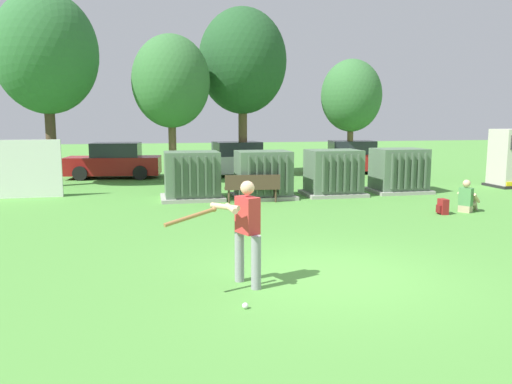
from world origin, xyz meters
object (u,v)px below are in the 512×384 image
at_px(batter, 245,228).
at_px(backpack, 443,207).
at_px(transformer_east, 399,171).
at_px(transformer_mid_east, 333,173).
at_px(parked_car_left_of_center, 114,162).
at_px(transformer_mid_west, 263,175).
at_px(transformer_west, 192,176).
at_px(park_bench, 252,186).
at_px(parked_car_right_of_center, 235,160).
at_px(seated_spectator, 467,199).
at_px(sports_ball, 245,306).
at_px(parked_car_rightmost, 349,158).
at_px(generator_enclosure, 512,158).

height_order(batter, backpack, batter).
bearing_deg(transformer_east, backpack, -101.14).
height_order(transformer_mid_east, parked_car_left_of_center, same).
xyz_separation_m(transformer_mid_west, transformer_mid_east, (2.58, 0.08, 0.00)).
xyz_separation_m(transformer_west, park_bench, (1.87, -1.04, -0.25)).
bearing_deg(transformer_east, parked_car_right_of_center, 127.70).
relative_size(transformer_mid_east, park_bench, 1.15).
height_order(transformer_east, seated_spectator, transformer_east).
xyz_separation_m(transformer_east, seated_spectator, (0.07, -4.08, -0.41)).
bearing_deg(transformer_west, parked_car_right_of_center, 68.57).
height_order(transformer_west, batter, batter).
distance_m(transformer_east, parked_car_left_of_center, 12.61).
bearing_deg(parked_car_left_of_center, transformer_mid_east, -41.54).
bearing_deg(backpack, transformer_mid_east, 113.72).
relative_size(park_bench, parked_car_left_of_center, 0.42).
bearing_deg(sports_ball, transformer_mid_west, 75.72).
height_order(sports_ball, seated_spectator, seated_spectator).
height_order(transformer_mid_east, sports_ball, transformer_mid_east).
bearing_deg(backpack, parked_car_right_of_center, 111.24).
relative_size(seated_spectator, parked_car_rightmost, 0.22).
xyz_separation_m(transformer_west, generator_enclosure, (12.78, 0.53, 0.35)).
distance_m(generator_enclosure, parked_car_rightmost, 7.49).
distance_m(park_bench, parked_car_left_of_center, 9.31).
xyz_separation_m(transformer_west, sports_ball, (-0.12, -10.19, -0.74)).
distance_m(parked_car_left_of_center, parked_car_rightmost, 11.32).
xyz_separation_m(generator_enclosure, seated_spectator, (-5.08, -4.54, -0.76)).
bearing_deg(transformer_mid_east, transformer_east, 4.21).
height_order(sports_ball, backpack, backpack).
distance_m(transformer_east, generator_enclosure, 5.18).
bearing_deg(transformer_west, seated_spectator, -27.43).
bearing_deg(park_bench, transformer_east, 10.98).
bearing_deg(parked_car_right_of_center, transformer_mid_east, -70.30).
bearing_deg(transformer_west, parked_car_rightmost, 38.13).
bearing_deg(batter, transformer_mid_west, 75.29).
distance_m(transformer_mid_west, seated_spectator, 6.53).
relative_size(backpack, parked_car_rightmost, 0.10).
relative_size(transformer_mid_west, parked_car_left_of_center, 0.48).
bearing_deg(transformer_mid_east, transformer_mid_west, -178.13).
height_order(backpack, parked_car_left_of_center, parked_car_left_of_center).
bearing_deg(transformer_mid_west, batter, -104.71).
bearing_deg(transformer_mid_east, generator_enclosure, 4.75).
bearing_deg(batter, backpack, 36.49).
relative_size(transformer_mid_east, backpack, 4.77).
height_order(batter, parked_car_right_of_center, batter).
relative_size(sports_ball, parked_car_rightmost, 0.02).
bearing_deg(transformer_east, transformer_mid_east, -175.79).
xyz_separation_m(batter, parked_car_right_of_center, (2.53, 15.79, -0.22)).
distance_m(sports_ball, seated_spectator, 9.99).
height_order(transformer_east, batter, batter).
bearing_deg(parked_car_rightmost, parked_car_right_of_center, 179.57).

